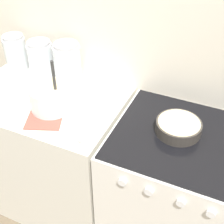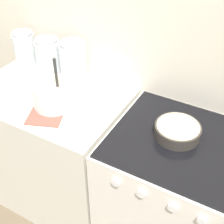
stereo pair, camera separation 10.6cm
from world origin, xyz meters
TOP-DOWN VIEW (x-y plane):
  - wall_back at (0.00, 0.65)m, footprint 4.80×0.05m
  - countertop_cabinet at (-0.45, 0.31)m, footprint 0.90×0.62m
  - stove at (0.37, 0.31)m, footprint 0.72×0.64m
  - mixing_bowl at (-0.35, 0.24)m, footprint 0.22×0.22m
  - baking_pan at (0.33, 0.34)m, footprint 0.22×0.22m
  - storage_jar_left at (-0.79, 0.52)m, footprint 0.14×0.14m
  - storage_jar_middle at (-0.60, 0.52)m, footprint 0.15×0.15m
  - storage_jar_right at (-0.41, 0.52)m, footprint 0.16×0.16m
  - tin_can at (-0.50, 0.29)m, footprint 0.08×0.08m
  - recipe_page at (-0.35, 0.18)m, footprint 0.26×0.31m
  - measuring_spoon at (-0.09, 0.07)m, footprint 0.12×0.04m

SIDE VIEW (x-z plane):
  - stove at x=0.37m, z-range 0.00..0.92m
  - countertop_cabinet at x=-0.45m, z-range 0.00..0.92m
  - recipe_page at x=-0.35m, z-range 0.92..0.93m
  - measuring_spoon at x=-0.09m, z-range 0.92..0.95m
  - baking_pan at x=0.33m, z-range 0.92..0.98m
  - tin_can at x=-0.50m, z-range 0.92..1.04m
  - mixing_bowl at x=-0.35m, z-range 0.85..1.15m
  - storage_jar_middle at x=-0.60m, z-range 0.90..1.13m
  - storage_jar_left at x=-0.79m, z-range 0.90..1.13m
  - storage_jar_right at x=-0.41m, z-range 0.90..1.15m
  - wall_back at x=0.00m, z-range 0.00..2.40m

